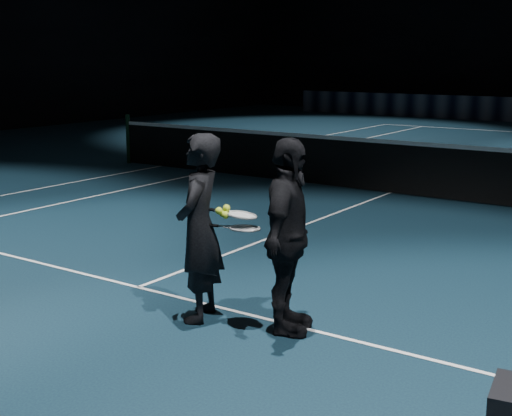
{
  "coord_description": "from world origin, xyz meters",
  "views": [
    {
      "loc": [
        5.1,
        -11.61,
        2.4
      ],
      "look_at": [
        1.67,
        -6.63,
        1.11
      ],
      "focal_mm": 50.0,
      "sensor_mm": 36.0,
      "label": 1
    }
  ],
  "objects_px": {
    "player_a": "(199,228)",
    "racket_lower": "(245,228)",
    "tennis_balls": "(225,212)",
    "player_b": "(287,237)",
    "racket_upper": "(241,215)"
  },
  "relations": [
    {
      "from": "player_a",
      "to": "tennis_balls",
      "type": "height_order",
      "value": "player_a"
    },
    {
      "from": "player_a",
      "to": "tennis_balls",
      "type": "bearing_deg",
      "value": 81.61
    },
    {
      "from": "player_a",
      "to": "racket_upper",
      "type": "xyz_separation_m",
      "value": [
        0.38,
        0.13,
        0.15
      ]
    },
    {
      "from": "player_a",
      "to": "racket_lower",
      "type": "height_order",
      "value": "player_a"
    },
    {
      "from": "racket_upper",
      "to": "player_a",
      "type": "bearing_deg",
      "value": -178.29
    },
    {
      "from": "player_b",
      "to": "tennis_balls",
      "type": "height_order",
      "value": "player_b"
    },
    {
      "from": "player_a",
      "to": "racket_lower",
      "type": "relative_size",
      "value": 2.54
    },
    {
      "from": "racket_lower",
      "to": "racket_upper",
      "type": "distance_m",
      "value": 0.13
    },
    {
      "from": "player_a",
      "to": "racket_upper",
      "type": "height_order",
      "value": "player_a"
    },
    {
      "from": "racket_lower",
      "to": "tennis_balls",
      "type": "xyz_separation_m",
      "value": [
        -0.19,
        -0.04,
        0.13
      ]
    },
    {
      "from": "player_a",
      "to": "racket_lower",
      "type": "bearing_deg",
      "value": 80.49
    },
    {
      "from": "player_b",
      "to": "tennis_balls",
      "type": "distance_m",
      "value": 0.62
    },
    {
      "from": "racket_lower",
      "to": "racket_upper",
      "type": "relative_size",
      "value": 1.0
    },
    {
      "from": "player_b",
      "to": "racket_upper",
      "type": "height_order",
      "value": "player_b"
    },
    {
      "from": "racket_upper",
      "to": "racket_lower",
      "type": "bearing_deg",
      "value": -42.66
    }
  ]
}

